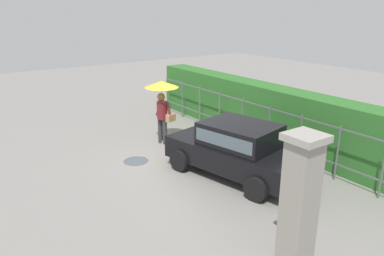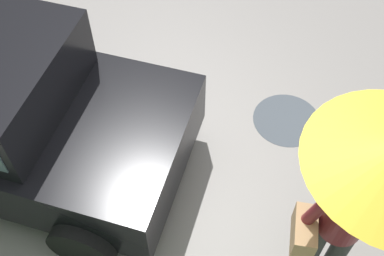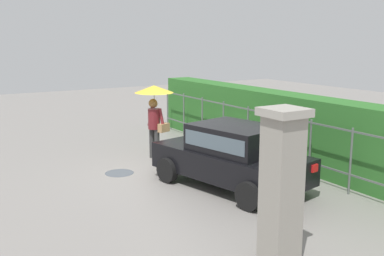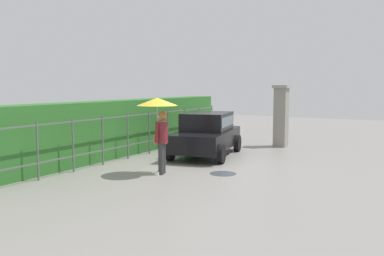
{
  "view_description": "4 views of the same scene",
  "coord_description": "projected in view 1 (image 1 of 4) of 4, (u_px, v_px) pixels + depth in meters",
  "views": [
    {
      "loc": [
        8.4,
        -5.65,
        4.33
      ],
      "look_at": [
        -0.12,
        0.33,
        0.93
      ],
      "focal_mm": 34.45,
      "sensor_mm": 36.0,
      "label": 1
    },
    {
      "loc": [
        -1.47,
        2.1,
        4.1
      ],
      "look_at": [
        -0.36,
        0.11,
        1.11
      ],
      "focal_mm": 44.47,
      "sensor_mm": 36.0,
      "label": 2
    },
    {
      "loc": [
        9.67,
        -5.42,
        3.4
      ],
      "look_at": [
        -0.28,
        0.63,
        1.08
      ],
      "focal_mm": 42.31,
      "sensor_mm": 36.0,
      "label": 3
    },
    {
      "loc": [
        -10.98,
        -6.12,
        2.44
      ],
      "look_at": [
        0.01,
        0.23,
        1.11
      ],
      "focal_mm": 38.98,
      "sensor_mm": 36.0,
      "label": 4
    }
  ],
  "objects": [
    {
      "name": "pedestrian",
      "position": [
        162.0,
        96.0,
        11.95
      ],
      "size": [
        1.11,
        1.11,
        2.09
      ],
      "rotation": [
        0.0,
        0.0,
        1.9
      ],
      "color": "#333333",
      "rests_on": "ground"
    },
    {
      "name": "fence_section",
      "position": [
        255.0,
        122.0,
        11.83
      ],
      "size": [
        10.9,
        0.05,
        1.5
      ],
      "color": "#59605B",
      "rests_on": "ground"
    },
    {
      "name": "gate_pillar",
      "position": [
        300.0,
        200.0,
        6.22
      ],
      "size": [
        0.6,
        0.6,
        2.42
      ],
      "color": "gray",
      "rests_on": "ground"
    },
    {
      "name": "ground_plane",
      "position": [
        185.0,
        161.0,
        10.97
      ],
      "size": [
        40.0,
        40.0,
        0.0
      ],
      "primitive_type": "plane",
      "color": "gray"
    },
    {
      "name": "puddle_near",
      "position": [
        136.0,
        161.0,
        10.93
      ],
      "size": [
        0.74,
        0.74,
        0.0
      ],
      "primitive_type": "cylinder",
      "color": "#4C545B",
      "rests_on": "ground"
    },
    {
      "name": "car",
      "position": [
        236.0,
        147.0,
        9.79
      ],
      "size": [
        3.97,
        2.48,
        1.48
      ],
      "rotation": [
        0.0,
        0.0,
        3.36
      ],
      "color": "black",
      "rests_on": "ground"
    },
    {
      "name": "hedge_row",
      "position": [
        272.0,
        115.0,
        12.2
      ],
      "size": [
        11.85,
        0.9,
        1.9
      ],
      "primitive_type": "cube",
      "color": "#2D6B28",
      "rests_on": "ground"
    }
  ]
}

